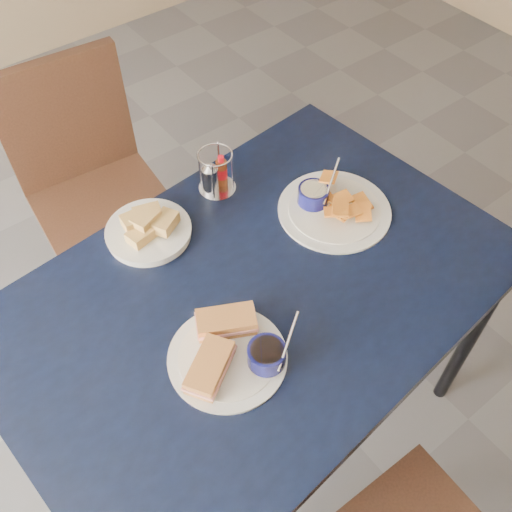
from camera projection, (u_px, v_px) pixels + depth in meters
ground at (195, 409)px, 2.05m from camera, size 6.00×6.00×0.00m
dining_table at (256, 301)px, 1.51m from camera, size 1.41×1.01×0.75m
chair_far at (86, 175)px, 2.03m from camera, size 0.48×0.46×0.94m
sandwich_plate at (231, 351)px, 1.32m from camera, size 0.31×0.28×0.12m
plantain_plate at (329, 205)px, 1.62m from camera, size 0.32×0.32×0.12m
bread_basket at (148, 229)px, 1.56m from camera, size 0.23×0.23×0.08m
condiment_caddy at (215, 175)px, 1.64m from camera, size 0.11×0.11×0.14m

